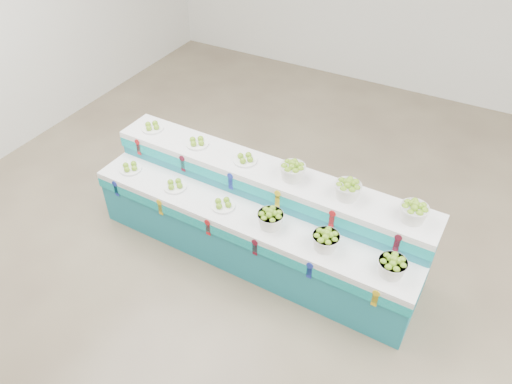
# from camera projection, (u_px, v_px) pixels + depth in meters

# --- Properties ---
(ground) EXTENTS (10.00, 10.00, 0.00)m
(ground) POSITION_uv_depth(u_px,v_px,m) (316.00, 299.00, 5.11)
(ground) COLOR brown
(ground) RESTS_ON ground
(display_stand) EXTENTS (3.75, 1.07, 1.02)m
(display_stand) POSITION_uv_depth(u_px,v_px,m) (256.00, 217.00, 5.34)
(display_stand) COLOR teal
(display_stand) RESTS_ON ground
(plate_lower_left) EXTENTS (0.26, 0.26, 0.09)m
(plate_lower_left) POSITION_uv_depth(u_px,v_px,m) (130.00, 167.00, 5.62)
(plate_lower_left) COLOR white
(plate_lower_left) RESTS_ON display_stand
(plate_lower_mid) EXTENTS (0.26, 0.26, 0.09)m
(plate_lower_mid) POSITION_uv_depth(u_px,v_px,m) (175.00, 184.00, 5.37)
(plate_lower_mid) COLOR white
(plate_lower_mid) RESTS_ON display_stand
(plate_lower_right) EXTENTS (0.26, 0.26, 0.09)m
(plate_lower_right) POSITION_uv_depth(u_px,v_px,m) (223.00, 203.00, 5.12)
(plate_lower_right) COLOR white
(plate_lower_right) RESTS_ON display_stand
(basket_lower_left) EXTENTS (0.27, 0.27, 0.20)m
(basket_lower_left) POSITION_uv_depth(u_px,v_px,m) (270.00, 218.00, 4.87)
(basket_lower_left) COLOR silver
(basket_lower_left) RESTS_ON display_stand
(basket_lower_mid) EXTENTS (0.27, 0.27, 0.20)m
(basket_lower_mid) POSITION_uv_depth(u_px,v_px,m) (326.00, 240.00, 4.64)
(basket_lower_mid) COLOR silver
(basket_lower_mid) RESTS_ON display_stand
(basket_lower_right) EXTENTS (0.27, 0.27, 0.20)m
(basket_lower_right) POSITION_uv_depth(u_px,v_px,m) (392.00, 266.00, 4.39)
(basket_lower_right) COLOR silver
(basket_lower_right) RESTS_ON display_stand
(plate_upper_left) EXTENTS (0.26, 0.26, 0.09)m
(plate_upper_left) POSITION_uv_depth(u_px,v_px,m) (152.00, 126.00, 5.73)
(plate_upper_left) COLOR white
(plate_upper_left) RESTS_ON display_stand
(plate_upper_mid) EXTENTS (0.26, 0.26, 0.09)m
(plate_upper_mid) POSITION_uv_depth(u_px,v_px,m) (197.00, 142.00, 5.48)
(plate_upper_mid) COLOR white
(plate_upper_mid) RESTS_ON display_stand
(plate_upper_right) EXTENTS (0.26, 0.26, 0.09)m
(plate_upper_right) POSITION_uv_depth(u_px,v_px,m) (245.00, 158.00, 5.24)
(plate_upper_right) COLOR white
(plate_upper_right) RESTS_ON display_stand
(basket_upper_left) EXTENTS (0.27, 0.27, 0.20)m
(basket_upper_left) POSITION_uv_depth(u_px,v_px,m) (293.00, 170.00, 4.98)
(basket_upper_left) COLOR silver
(basket_upper_left) RESTS_ON display_stand
(basket_upper_mid) EXTENTS (0.27, 0.27, 0.20)m
(basket_upper_mid) POSITION_uv_depth(u_px,v_px,m) (348.00, 189.00, 4.75)
(basket_upper_mid) COLOR silver
(basket_upper_mid) RESTS_ON display_stand
(basket_upper_right) EXTENTS (0.27, 0.27, 0.20)m
(basket_upper_right) POSITION_uv_depth(u_px,v_px,m) (414.00, 212.00, 4.50)
(basket_upper_right) COLOR silver
(basket_upper_right) RESTS_ON display_stand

